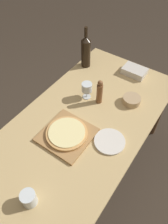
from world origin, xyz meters
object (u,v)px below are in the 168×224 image
(wine_bottle, at_px, (86,51))
(small_bowl, at_px, (132,100))
(wine_glass, at_px, (87,88))
(pepper_mill, at_px, (100,92))
(pizza, at_px, (67,133))

(wine_bottle, distance_m, small_bowl, 0.60)
(wine_glass, bearing_deg, pepper_mill, 5.82)
(pepper_mill, distance_m, small_bowl, 0.26)
(wine_bottle, bearing_deg, pepper_mill, -43.05)
(wine_bottle, relative_size, small_bowl, 2.71)
(wine_glass, bearing_deg, pizza, -75.69)
(pizza, height_order, wine_glass, wine_glass)
(pizza, xyz_separation_m, pepper_mill, (0.01, 0.39, 0.07))
(pizza, bearing_deg, wine_bottle, 115.03)
(wine_bottle, distance_m, pepper_mill, 0.47)
(wine_bottle, distance_m, wine_glass, 0.41)
(pizza, xyz_separation_m, small_bowl, (0.22, 0.53, -0.00))
(pizza, bearing_deg, wine_glass, 104.31)
(wine_bottle, xyz_separation_m, small_bowl, (0.55, -0.19, -0.12))
(wine_bottle, height_order, wine_glass, wine_bottle)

